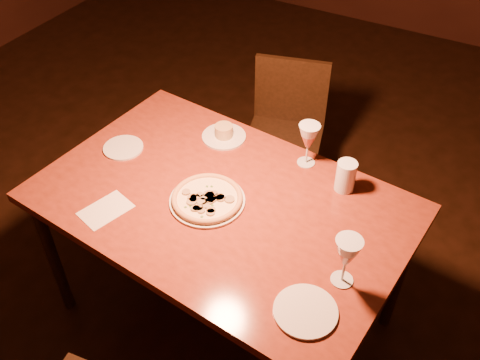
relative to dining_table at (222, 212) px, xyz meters
The scene contains 11 objects.
floor 0.72m from the dining_table, 142.76° to the right, with size 7.00×7.00×0.00m, color black.
dining_table is the anchor object (origin of this frame).
chair_far 0.97m from the dining_table, 98.59° to the left, with size 0.50×0.50×0.85m.
pizza_plate 0.10m from the dining_table, 138.35° to the right, with size 0.30×0.30×0.03m.
ramekin_saucer 0.42m from the dining_table, 118.87° to the left, with size 0.20×0.20×0.06m.
wine_glass_far 0.46m from the dining_table, 61.36° to the left, with size 0.09×0.09×0.20m, color #AB5547, non-canonical shape.
wine_glass_right 0.60m from the dining_table, 14.05° to the right, with size 0.09×0.09×0.20m, color #AB5547, non-canonical shape.
water_tumbler 0.52m from the dining_table, 36.59° to the left, with size 0.08×0.08×0.13m, color silver.
side_plate_left 0.55m from the dining_table, behind, with size 0.18×0.18×0.01m, color silver.
side_plate_near 0.60m from the dining_table, 32.28° to the right, with size 0.21×0.21×0.01m, color silver.
menu_card 0.46m from the dining_table, 143.48° to the right, with size 0.13×0.19×0.00m, color silver.
Camera 1 is at (0.89, -1.23, 2.27)m, focal length 40.00 mm.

